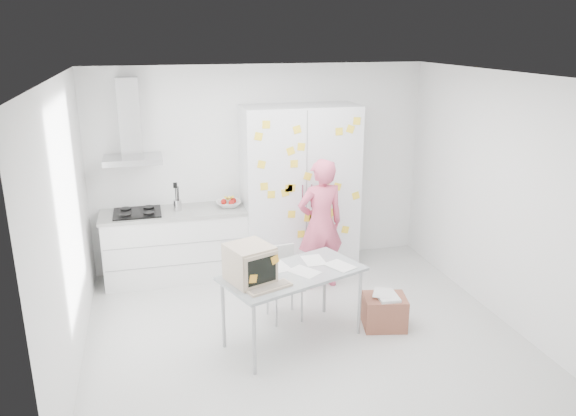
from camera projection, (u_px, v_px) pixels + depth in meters
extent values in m
cube|color=silver|center=(300.00, 330.00, 6.11)|extent=(4.50, 4.00, 0.02)
cube|color=white|center=(261.00, 167.00, 7.55)|extent=(4.50, 0.02, 2.70)
cube|color=white|center=(66.00, 229.00, 5.17)|extent=(0.02, 4.00, 2.70)
cube|color=white|center=(496.00, 196.00, 6.23)|extent=(0.02, 4.00, 2.70)
cube|color=white|center=(302.00, 75.00, 5.30)|extent=(4.50, 4.00, 0.02)
cube|color=white|center=(176.00, 246.00, 7.26)|extent=(1.80, 0.60, 0.88)
cube|color=gray|center=(177.00, 244.00, 6.94)|extent=(1.76, 0.01, 0.01)
cube|color=gray|center=(178.00, 265.00, 7.02)|extent=(1.76, 0.01, 0.01)
cube|color=#9E9E99|center=(174.00, 212.00, 7.12)|extent=(1.84, 0.63, 0.04)
cube|color=black|center=(137.00, 213.00, 7.01)|extent=(0.58, 0.50, 0.03)
cylinder|color=black|center=(125.00, 215.00, 6.86)|extent=(0.14, 0.14, 0.02)
cylinder|color=black|center=(149.00, 213.00, 6.92)|extent=(0.14, 0.14, 0.02)
cylinder|color=black|center=(126.00, 209.00, 7.08)|extent=(0.14, 0.14, 0.02)
cylinder|color=black|center=(149.00, 207.00, 7.14)|extent=(0.14, 0.14, 0.02)
cylinder|color=silver|center=(178.00, 205.00, 7.11)|extent=(0.10, 0.10, 0.14)
cylinder|color=black|center=(176.00, 197.00, 7.08)|extent=(0.01, 0.01, 0.30)
cylinder|color=black|center=(179.00, 198.00, 7.07)|extent=(0.01, 0.01, 0.30)
cylinder|color=black|center=(177.00, 197.00, 7.10)|extent=(0.01, 0.01, 0.30)
cube|color=black|center=(175.00, 185.00, 7.04)|extent=(0.05, 0.01, 0.07)
imported|color=white|center=(229.00, 204.00, 7.27)|extent=(0.31, 0.31, 0.08)
sphere|color=#B2140F|center=(224.00, 202.00, 7.27)|extent=(0.08, 0.08, 0.08)
sphere|color=#B2140F|center=(231.00, 203.00, 7.22)|extent=(0.08, 0.08, 0.08)
sphere|color=#B2140F|center=(233.00, 201.00, 7.32)|extent=(0.08, 0.08, 0.08)
cylinder|color=yellow|center=(227.00, 198.00, 7.26)|extent=(0.09, 0.17, 0.10)
cylinder|color=yellow|center=(229.00, 198.00, 7.27)|extent=(0.04, 0.17, 0.10)
cylinder|color=yellow|center=(230.00, 198.00, 7.28)|extent=(0.08, 0.17, 0.10)
cube|color=silver|center=(133.00, 159.00, 6.85)|extent=(0.70, 0.48, 0.07)
cube|color=silver|center=(130.00, 117.00, 6.81)|extent=(0.26, 0.24, 0.95)
cube|color=silver|center=(300.00, 189.00, 7.43)|extent=(1.50, 0.65, 2.20)
cube|color=slate|center=(307.00, 196.00, 7.13)|extent=(0.01, 0.01, 2.16)
cube|color=silver|center=(302.00, 196.00, 7.10)|extent=(0.02, 0.02, 0.30)
cube|color=silver|center=(311.00, 196.00, 7.13)|extent=(0.02, 0.02, 0.30)
cube|color=yellow|center=(339.00, 131.00, 6.98)|extent=(0.10, 0.00, 0.10)
cube|color=yellow|center=(350.00, 129.00, 7.01)|extent=(0.12, 0.00, 0.12)
cube|color=yellow|center=(356.00, 196.00, 7.30)|extent=(0.12, 0.00, 0.12)
cube|color=yellow|center=(289.00, 188.00, 7.04)|extent=(0.10, 0.00, 0.10)
cube|color=yellow|center=(308.00, 176.00, 7.05)|extent=(0.12, 0.00, 0.12)
cube|color=yellow|center=(334.00, 212.00, 7.29)|extent=(0.12, 0.00, 0.12)
cube|color=yellow|center=(292.00, 214.00, 7.15)|extent=(0.10, 0.00, 0.10)
cube|color=yellow|center=(297.00, 130.00, 6.84)|extent=(0.12, 0.00, 0.12)
cube|color=yellow|center=(313.00, 217.00, 7.23)|extent=(0.12, 0.00, 0.12)
cube|color=yellow|center=(337.00, 187.00, 7.19)|extent=(0.12, 0.00, 0.12)
cube|color=yellow|center=(328.00, 206.00, 7.24)|extent=(0.10, 0.00, 0.10)
cube|color=yellow|center=(291.00, 151.00, 6.90)|extent=(0.12, 0.00, 0.12)
cube|color=yellow|center=(271.00, 195.00, 7.00)|extent=(0.10, 0.00, 0.10)
cube|color=yellow|center=(264.00, 186.00, 6.95)|extent=(0.10, 0.00, 0.10)
cube|color=yellow|center=(259.00, 136.00, 6.74)|extent=(0.11, 0.00, 0.11)
cube|color=yellow|center=(301.00, 234.00, 7.26)|extent=(0.10, 0.00, 0.10)
cube|color=yellow|center=(292.00, 188.00, 7.04)|extent=(0.11, 0.00, 0.11)
cube|color=yellow|center=(345.00, 230.00, 7.40)|extent=(0.11, 0.00, 0.11)
cube|color=yellow|center=(357.00, 121.00, 7.00)|extent=(0.10, 0.00, 0.10)
cube|color=yellow|center=(294.00, 164.00, 6.96)|extent=(0.10, 0.00, 0.10)
cube|color=yellow|center=(285.00, 193.00, 7.04)|extent=(0.11, 0.00, 0.11)
cube|color=yellow|center=(319.00, 237.00, 7.34)|extent=(0.10, 0.00, 0.10)
cube|color=yellow|center=(266.00, 125.00, 6.72)|extent=(0.10, 0.00, 0.10)
cube|color=yellow|center=(261.00, 164.00, 6.86)|extent=(0.12, 0.00, 0.12)
cube|color=yellow|center=(329.00, 218.00, 7.30)|extent=(0.11, 0.00, 0.11)
cube|color=yellow|center=(301.00, 147.00, 6.92)|extent=(0.11, 0.00, 0.11)
cube|color=yellow|center=(327.00, 181.00, 7.13)|extent=(0.11, 0.00, 0.11)
cube|color=yellow|center=(308.00, 218.00, 7.22)|extent=(0.11, 0.00, 0.11)
imported|color=#D45270|center=(321.00, 224.00, 6.91)|extent=(0.64, 0.46, 1.65)
cube|color=gray|center=(293.00, 274.00, 5.67)|extent=(1.59, 1.17, 0.03)
cylinder|color=#A0A1A5|center=(254.00, 340.00, 5.19)|extent=(0.05, 0.05, 0.73)
cylinder|color=#A0A1A5|center=(360.00, 302.00, 5.91)|extent=(0.05, 0.05, 0.73)
cylinder|color=#A0A1A5|center=(223.00, 314.00, 5.66)|extent=(0.05, 0.05, 0.73)
cylinder|color=#A0A1A5|center=(324.00, 283.00, 6.37)|extent=(0.05, 0.05, 0.73)
cube|color=tan|center=(250.00, 263.00, 5.42)|extent=(0.51, 0.52, 0.37)
cube|color=tan|center=(261.00, 271.00, 5.25)|extent=(0.35, 0.15, 0.33)
cube|color=black|center=(262.00, 271.00, 5.24)|extent=(0.29, 0.11, 0.26)
cube|color=gold|center=(253.00, 279.00, 5.20)|extent=(0.09, 0.04, 0.09)
cube|color=gold|center=(275.00, 260.00, 5.29)|extent=(0.09, 0.04, 0.10)
cube|color=tan|center=(269.00, 288.00, 5.29)|extent=(0.47, 0.30, 0.03)
cube|color=gray|center=(269.00, 286.00, 5.29)|extent=(0.42, 0.25, 0.01)
cube|color=silver|center=(304.00, 272.00, 5.68)|extent=(0.35, 0.37, 0.00)
cube|color=silver|center=(314.00, 260.00, 5.95)|extent=(0.22, 0.31, 0.00)
cube|color=silver|center=(340.00, 266.00, 5.81)|extent=(0.33, 0.37, 0.00)
cube|color=silver|center=(278.00, 267.00, 5.79)|extent=(0.27, 0.34, 0.00)
cube|color=#BCBBB9|center=(284.00, 286.00, 6.22)|extent=(0.41, 0.41, 0.04)
cube|color=#BCBBB9|center=(279.00, 262.00, 6.31)|extent=(0.35, 0.07, 0.40)
cylinder|color=#B7B8BC|center=(276.00, 311.00, 6.10)|extent=(0.03, 0.03, 0.38)
cylinder|color=#B7B8BC|center=(302.00, 306.00, 6.20)|extent=(0.03, 0.03, 0.38)
cylinder|color=#B7B8BC|center=(267.00, 299.00, 6.37)|extent=(0.03, 0.03, 0.38)
cylinder|color=#B7B8BC|center=(292.00, 295.00, 6.47)|extent=(0.03, 0.03, 0.38)
cube|color=brown|center=(384.00, 312.00, 6.10)|extent=(0.52, 0.45, 0.36)
cube|color=silver|center=(387.00, 296.00, 6.02)|extent=(0.24, 0.31, 0.03)
cube|color=silver|center=(382.00, 293.00, 6.07)|extent=(0.30, 0.33, 0.00)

